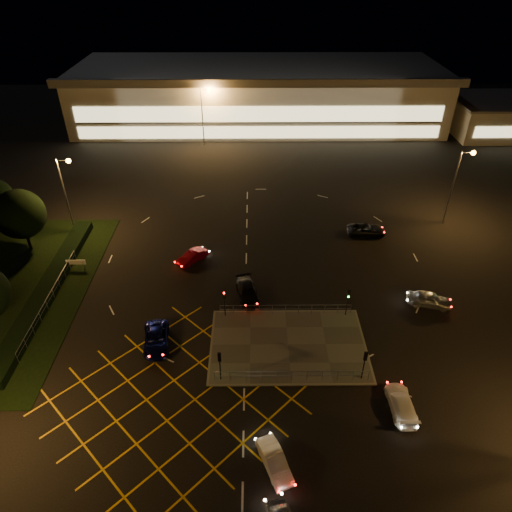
{
  "coord_description": "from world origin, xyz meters",
  "views": [
    {
      "loc": [
        -1.22,
        -31.85,
        30.96
      ],
      "look_at": [
        -0.88,
        9.61,
        2.0
      ],
      "focal_mm": 32.0,
      "sensor_mm": 36.0,
      "label": 1
    }
  ],
  "objects_px": {
    "signal_sw": "(220,361)",
    "car_left_blue": "(156,339)",
    "car_far_dkgrey": "(247,292)",
    "car_approach_white": "(401,404)",
    "signal_se": "(365,360)",
    "car_right_silver": "(429,299)",
    "car_queue_white": "(275,461)",
    "signal_nw": "(224,298)",
    "car_east_grey": "(367,230)",
    "car_circ_red": "(192,257)",
    "signal_ne": "(348,297)"
  },
  "relations": [
    {
      "from": "signal_sw",
      "to": "car_left_blue",
      "type": "xyz_separation_m",
      "value": [
        -6.15,
        4.23,
        -1.69
      ]
    },
    {
      "from": "car_far_dkgrey",
      "to": "car_approach_white",
      "type": "height_order",
      "value": "car_far_dkgrey"
    },
    {
      "from": "signal_se",
      "to": "car_right_silver",
      "type": "relative_size",
      "value": 0.72
    },
    {
      "from": "car_queue_white",
      "to": "car_left_blue",
      "type": "relative_size",
      "value": 0.82
    },
    {
      "from": "signal_nw",
      "to": "car_east_grey",
      "type": "xyz_separation_m",
      "value": [
        17.18,
        15.18,
        -1.69
      ]
    },
    {
      "from": "signal_nw",
      "to": "car_far_dkgrey",
      "type": "distance_m",
      "value": 4.08
    },
    {
      "from": "signal_se",
      "to": "car_circ_red",
      "type": "relative_size",
      "value": 0.8
    },
    {
      "from": "car_right_silver",
      "to": "signal_sw",
      "type": "bearing_deg",
      "value": 130.59
    },
    {
      "from": "car_queue_white",
      "to": "car_approach_white",
      "type": "distance_m",
      "value": 11.33
    },
    {
      "from": "signal_nw",
      "to": "car_approach_white",
      "type": "xyz_separation_m",
      "value": [
        14.52,
        -11.03,
        -1.71
      ]
    },
    {
      "from": "car_queue_white",
      "to": "car_east_grey",
      "type": "bearing_deg",
      "value": 46.03
    },
    {
      "from": "signal_sw",
      "to": "car_queue_white",
      "type": "height_order",
      "value": "signal_sw"
    },
    {
      "from": "car_east_grey",
      "to": "signal_se",
      "type": "bearing_deg",
      "value": 168.44
    },
    {
      "from": "car_far_dkgrey",
      "to": "car_right_silver",
      "type": "distance_m",
      "value": 18.62
    },
    {
      "from": "signal_nw",
      "to": "car_east_grey",
      "type": "relative_size",
      "value": 0.64
    },
    {
      "from": "signal_se",
      "to": "car_far_dkgrey",
      "type": "xyz_separation_m",
      "value": [
        -9.82,
        10.99,
        -1.68
      ]
    },
    {
      "from": "signal_se",
      "to": "signal_ne",
      "type": "bearing_deg",
      "value": -90.0
    },
    {
      "from": "signal_se",
      "to": "car_east_grey",
      "type": "relative_size",
      "value": 0.64
    },
    {
      "from": "car_right_silver",
      "to": "car_east_grey",
      "type": "distance_m",
      "value": 14.07
    },
    {
      "from": "signal_sw",
      "to": "car_approach_white",
      "type": "distance_m",
      "value": 14.94
    },
    {
      "from": "signal_se",
      "to": "car_far_dkgrey",
      "type": "bearing_deg",
      "value": -48.24
    },
    {
      "from": "signal_se",
      "to": "car_approach_white",
      "type": "distance_m",
      "value": 4.31
    },
    {
      "from": "car_left_blue",
      "to": "car_approach_white",
      "type": "distance_m",
      "value": 21.91
    },
    {
      "from": "signal_nw",
      "to": "car_left_blue",
      "type": "distance_m",
      "value": 7.4
    },
    {
      "from": "signal_se",
      "to": "car_approach_white",
      "type": "relative_size",
      "value": 0.7
    },
    {
      "from": "car_circ_red",
      "to": "car_left_blue",
      "type": "bearing_deg",
      "value": -55.09
    },
    {
      "from": "car_east_grey",
      "to": "signal_sw",
      "type": "bearing_deg",
      "value": 144.48
    },
    {
      "from": "car_approach_white",
      "to": "car_far_dkgrey",
      "type": "bearing_deg",
      "value": -49.29
    },
    {
      "from": "signal_nw",
      "to": "car_right_silver",
      "type": "height_order",
      "value": "signal_nw"
    },
    {
      "from": "car_queue_white",
      "to": "car_circ_red",
      "type": "xyz_separation_m",
      "value": [
        -8.5,
        25.25,
        -0.0
      ]
    },
    {
      "from": "car_left_blue",
      "to": "car_circ_red",
      "type": "relative_size",
      "value": 1.23
    },
    {
      "from": "signal_sw",
      "to": "car_right_silver",
      "type": "distance_m",
      "value": 22.9
    },
    {
      "from": "signal_sw",
      "to": "signal_se",
      "type": "height_order",
      "value": "same"
    },
    {
      "from": "signal_nw",
      "to": "car_right_silver",
      "type": "distance_m",
      "value": 20.87
    },
    {
      "from": "signal_ne",
      "to": "car_approach_white",
      "type": "height_order",
      "value": "signal_ne"
    },
    {
      "from": "car_circ_red",
      "to": "car_approach_white",
      "type": "relative_size",
      "value": 0.88
    },
    {
      "from": "car_far_dkgrey",
      "to": "signal_se",
      "type": "bearing_deg",
      "value": -59.66
    },
    {
      "from": "signal_ne",
      "to": "car_queue_white",
      "type": "xyz_separation_m",
      "value": [
        -7.76,
        -15.78,
        -1.71
      ]
    },
    {
      "from": "car_left_blue",
      "to": "signal_sw",
      "type": "bearing_deg",
      "value": -43.18
    },
    {
      "from": "signal_nw",
      "to": "car_far_dkgrey",
      "type": "xyz_separation_m",
      "value": [
        2.18,
        3.01,
        -1.68
      ]
    },
    {
      "from": "signal_ne",
      "to": "signal_se",
      "type": "bearing_deg",
      "value": -90.0
    },
    {
      "from": "signal_se",
      "to": "car_east_grey",
      "type": "height_order",
      "value": "signal_se"
    },
    {
      "from": "signal_sw",
      "to": "car_left_blue",
      "type": "bearing_deg",
      "value": -34.52
    },
    {
      "from": "signal_ne",
      "to": "car_approach_white",
      "type": "bearing_deg",
      "value": -77.11
    },
    {
      "from": "signal_sw",
      "to": "car_approach_white",
      "type": "xyz_separation_m",
      "value": [
        14.52,
        -3.04,
        -1.71
      ]
    },
    {
      "from": "car_circ_red",
      "to": "signal_ne",
      "type": "bearing_deg",
      "value": 12.84
    },
    {
      "from": "signal_se",
      "to": "car_left_blue",
      "type": "height_order",
      "value": "signal_se"
    },
    {
      "from": "car_queue_white",
      "to": "car_circ_red",
      "type": "bearing_deg",
      "value": 87.31
    },
    {
      "from": "car_far_dkgrey",
      "to": "car_east_grey",
      "type": "bearing_deg",
      "value": 27.63
    },
    {
      "from": "car_queue_white",
      "to": "car_left_blue",
      "type": "distance_m",
      "value": 15.89
    }
  ]
}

